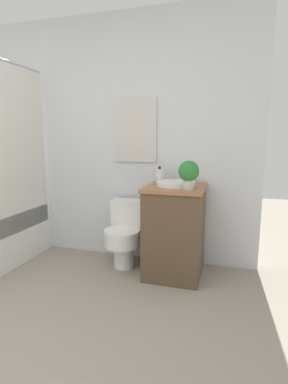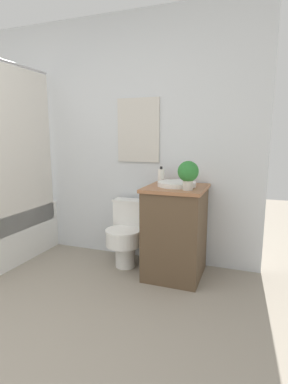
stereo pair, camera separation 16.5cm
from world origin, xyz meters
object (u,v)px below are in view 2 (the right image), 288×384
object	(u,v)px
soap_bottle	(161,176)
potted_plant	(188,173)
sink	(177,184)
toilet	(127,232)

from	to	relation	value
soap_bottle	potted_plant	world-z (taller)	potted_plant
potted_plant	sink	bearing A→B (deg)	128.35
toilet	potted_plant	distance (m)	0.95
sink	potted_plant	xyz separation A→B (m)	(0.14, -0.17, 0.13)
toilet	soap_bottle	bearing A→B (deg)	11.71
toilet	sink	distance (m)	0.74
toilet	sink	world-z (taller)	sink
toilet	potted_plant	bearing A→B (deg)	-18.25
soap_bottle	potted_plant	xyz separation A→B (m)	(0.32, -0.28, 0.07)
toilet	potted_plant	world-z (taller)	potted_plant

